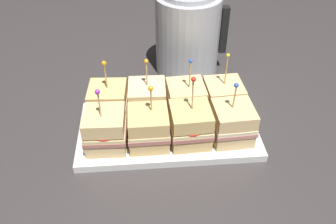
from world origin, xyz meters
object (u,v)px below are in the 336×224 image
object	(u,v)px
sandwich_back_far_left	(109,103)
sandwich_back_far_right	(223,99)
serving_platter	(168,130)
sandwich_back_center_right	(186,100)
kettle_steel	(188,33)
sandwich_front_far_left	(105,130)
sandwich_front_far_right	(232,123)
sandwich_front_center_left	(149,128)
sandwich_back_center_left	(147,101)
sandwich_front_center_right	(190,125)

from	to	relation	value
sandwich_back_far_left	sandwich_back_far_right	size ratio (longest dim) A/B	0.97
serving_platter	sandwich_back_far_right	bearing A→B (deg)	18.26
sandwich_back_center_right	kettle_steel	distance (m)	0.24
sandwich_back_center_right	sandwich_front_far_left	bearing A→B (deg)	-153.20
sandwich_back_far_left	sandwich_front_far_left	bearing A→B (deg)	-91.39
sandwich_back_far_left	sandwich_back_center_right	size ratio (longest dim) A/B	1.01
sandwich_front_far_right	sandwich_back_center_right	world-z (taller)	sandwich_back_center_right
sandwich_back_far_left	sandwich_front_far_right	bearing A→B (deg)	-18.11
sandwich_front_center_left	sandwich_back_far_right	world-z (taller)	sandwich_back_far_right
sandwich_back_center_right	serving_platter	bearing A→B (deg)	-135.02
sandwich_front_far_left	sandwich_front_far_right	size ratio (longest dim) A/B	1.05
sandwich_front_center_left	sandwich_back_far_left	distance (m)	0.13
serving_platter	sandwich_front_center_left	distance (m)	0.08
sandwich_front_center_left	sandwich_back_center_left	bearing A→B (deg)	89.53
sandwich_front_center_right	sandwich_back_center_right	size ratio (longest dim) A/B	1.05
sandwich_front_center_right	sandwich_front_far_right	world-z (taller)	sandwich_front_center_right
sandwich_front_far_right	kettle_steel	distance (m)	0.33
sandwich_front_center_right	sandwich_back_far_left	distance (m)	0.20
sandwich_front_far_left	sandwich_front_center_left	xyz separation A→B (m)	(0.09, 0.00, -0.00)
sandwich_front_center_right	sandwich_back_far_right	size ratio (longest dim) A/B	1.01
serving_platter	sandwich_front_center_left	bearing A→B (deg)	-134.53
sandwich_front_far_right	sandwich_front_center_right	bearing A→B (deg)	-178.49
sandwich_back_center_right	kettle_steel	world-z (taller)	kettle_steel
sandwich_front_far_left	sandwich_front_far_right	distance (m)	0.28
sandwich_front_center_left	sandwich_front_center_right	world-z (taller)	sandwich_front_center_right
sandwich_front_far_right	sandwich_back_far_left	distance (m)	0.29
sandwich_front_far_left	kettle_steel	bearing A→B (deg)	56.31
serving_platter	sandwich_front_center_right	xyz separation A→B (m)	(0.04, -0.05, 0.05)
serving_platter	sandwich_back_center_right	world-z (taller)	sandwich_back_center_right
serving_platter	kettle_steel	distance (m)	0.31
serving_platter	sandwich_back_center_left	distance (m)	0.08
sandwich_front_center_right	kettle_steel	xyz separation A→B (m)	(0.03, 0.32, 0.05)
serving_platter	kettle_steel	world-z (taller)	kettle_steel
sandwich_front_far_left	sandwich_front_center_left	size ratio (longest dim) A/B	1.05
sandwich_back_center_left	sandwich_back_far_right	distance (m)	0.18
sandwich_back_center_left	sandwich_back_center_right	xyz separation A→B (m)	(0.09, -0.00, -0.00)
sandwich_front_far_right	sandwich_back_far_left	world-z (taller)	sandwich_back_far_left
sandwich_front_center_right	sandwich_back_far_right	xyz separation A→B (m)	(0.09, 0.09, -0.00)
sandwich_front_center_right	sandwich_back_center_left	world-z (taller)	sandwich_front_center_right
serving_platter	sandwich_front_far_left	size ratio (longest dim) A/B	2.68
sandwich_back_far_left	sandwich_back_center_right	bearing A→B (deg)	0.20
sandwich_back_center_left	sandwich_front_far_right	bearing A→B (deg)	-26.40
sandwich_front_center_right	sandwich_back_center_right	xyz separation A→B (m)	(0.00, 0.09, -0.00)
sandwich_front_center_left	sandwich_back_far_right	size ratio (longest dim) A/B	0.89
sandwich_front_far_right	kettle_steel	bearing A→B (deg)	100.77
sandwich_back_center_left	sandwich_back_far_right	world-z (taller)	sandwich_back_far_right
sandwich_front_far_left	sandwich_back_far_left	size ratio (longest dim) A/B	0.97
sandwich_back_far_left	sandwich_back_center_left	world-z (taller)	sandwich_back_far_left
sandwich_front_far_left	sandwich_back_center_right	bearing A→B (deg)	26.80
serving_platter	sandwich_back_far_right	distance (m)	0.15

